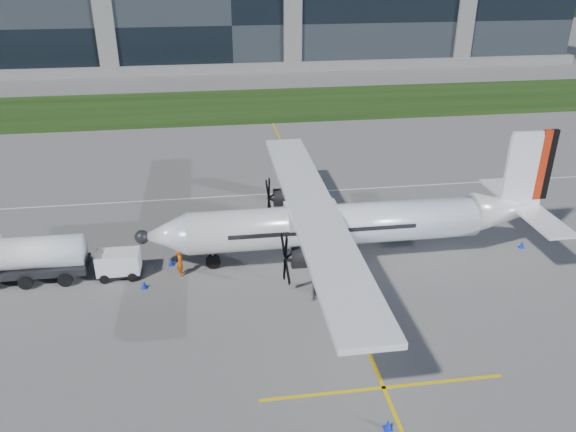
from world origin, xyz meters
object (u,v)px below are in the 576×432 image
object	(u,v)px
fuel_tanker_truck	(16,260)
safety_cone_portwing	(388,424)
safety_cone_nose_port	(144,284)
safety_cone_nose_stbd	(171,262)
turboprop_aircraft	(351,201)
ground_crew_person	(180,261)
safety_cone_tail	(522,244)
safety_cone_fwd	(130,269)
baggage_tug	(119,264)

from	to	relation	value
fuel_tanker_truck	safety_cone_portwing	bearing A→B (deg)	-37.82
safety_cone_nose_port	safety_cone_nose_stbd	distance (m)	3.00
turboprop_aircraft	ground_crew_person	distance (m)	11.59
safety_cone_tail	safety_cone_nose_port	bearing A→B (deg)	-176.64
turboprop_aircraft	safety_cone_fwd	distance (m)	14.93
fuel_tanker_truck	safety_cone_fwd	world-z (taller)	fuel_tanker_truck
baggage_tug	ground_crew_person	size ratio (longest dim) A/B	1.34
fuel_tanker_truck	safety_cone_nose_port	world-z (taller)	fuel_tanker_truck
ground_crew_person	safety_cone_nose_port	world-z (taller)	ground_crew_person
baggage_tug	safety_cone_portwing	bearing A→B (deg)	-48.06
ground_crew_person	safety_cone_portwing	xyz separation A→B (m)	(9.33, -14.26, -0.81)
safety_cone_tail	safety_cone_portwing	distance (m)	20.35
turboprop_aircraft	fuel_tanker_truck	bearing A→B (deg)	179.34
safety_cone_nose_port	safety_cone_nose_stbd	xyz separation A→B (m)	(1.52, 2.59, 0.00)
fuel_tanker_truck	safety_cone_portwing	distance (m)	24.60
turboprop_aircraft	safety_cone_nose_port	size ratio (longest dim) A/B	56.40
safety_cone_fwd	safety_cone_tail	xyz separation A→B (m)	(26.82, -0.43, 0.00)
turboprop_aircraft	safety_cone_tail	distance (m)	13.05
fuel_tanker_truck	ground_crew_person	xyz separation A→B (m)	(10.08, -0.81, -0.40)
turboprop_aircraft	baggage_tug	world-z (taller)	turboprop_aircraft
fuel_tanker_truck	baggage_tug	xyz separation A→B (m)	(6.21, -0.37, -0.60)
ground_crew_person	safety_cone_tail	distance (m)	23.58
baggage_tug	ground_crew_person	xyz separation A→B (m)	(3.88, -0.44, 0.20)
fuel_tanker_truck	safety_cone_nose_stbd	xyz separation A→B (m)	(9.39, 0.55, -1.21)
baggage_tug	safety_cone_nose_stbd	bearing A→B (deg)	16.14
fuel_tanker_truck	ground_crew_person	world-z (taller)	fuel_tanker_truck
fuel_tanker_truck	safety_cone_nose_port	xyz separation A→B (m)	(7.87, -2.04, -1.21)
fuel_tanker_truck	safety_cone_nose_stbd	distance (m)	9.48
safety_cone_fwd	safety_cone_nose_stbd	xyz separation A→B (m)	(2.57, 0.64, 0.00)
safety_cone_tail	baggage_tug	bearing A→B (deg)	179.69
safety_cone_tail	safety_cone_portwing	size ratio (longest dim) A/B	1.00
turboprop_aircraft	safety_cone_nose_stbd	size ratio (longest dim) A/B	56.40
fuel_tanker_truck	ground_crew_person	distance (m)	10.12
ground_crew_person	fuel_tanker_truck	bearing A→B (deg)	72.79
safety_cone_portwing	safety_cone_fwd	bearing A→B (deg)	130.05
turboprop_aircraft	safety_cone_portwing	xyz separation A→B (m)	(-1.81, -14.83, -3.98)
safety_cone_portwing	ground_crew_person	bearing A→B (deg)	123.20
safety_cone_nose_stbd	safety_cone_portwing	bearing A→B (deg)	-57.32
fuel_tanker_truck	safety_cone_portwing	xyz separation A→B (m)	(19.41, -15.07, -1.21)
turboprop_aircraft	safety_cone_nose_port	world-z (taller)	turboprop_aircraft
safety_cone_fwd	safety_cone_portwing	xyz separation A→B (m)	(12.59, -14.98, 0.00)
turboprop_aircraft	safety_cone_nose_stbd	distance (m)	12.51
safety_cone_nose_stbd	safety_cone_fwd	bearing A→B (deg)	-165.91
ground_crew_person	safety_cone_tail	bearing A→B (deg)	-101.88
safety_cone_fwd	fuel_tanker_truck	bearing A→B (deg)	179.20
baggage_tug	safety_cone_fwd	xyz separation A→B (m)	(0.62, 0.28, -0.60)
baggage_tug	fuel_tanker_truck	bearing A→B (deg)	176.56
fuel_tanker_truck	safety_cone_tail	distance (m)	33.67
ground_crew_person	turboprop_aircraft	bearing A→B (deg)	-99.66
safety_cone_nose_stbd	turboprop_aircraft	bearing A→B (deg)	-3.84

